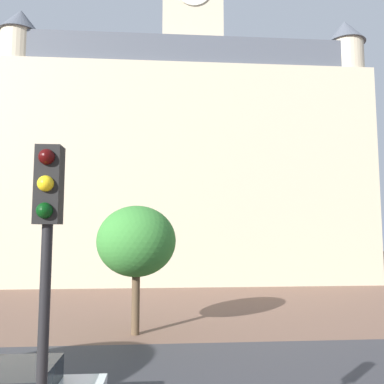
# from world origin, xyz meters

# --- Properties ---
(ground_plane) EXTENTS (120.00, 120.00, 0.00)m
(ground_plane) POSITION_xyz_m (0.00, 10.00, 0.00)
(ground_plane) COLOR brown
(landmark_building) EXTENTS (29.65, 11.06, 32.73)m
(landmark_building) POSITION_xyz_m (1.27, 31.41, 10.36)
(landmark_building) COLOR beige
(landmark_building) RESTS_ON ground_plane
(traffic_light_pole) EXTENTS (0.28, 0.34, 5.09)m
(traffic_light_pole) POSITION_xyz_m (-1.89, 2.70, 3.53)
(traffic_light_pole) COLOR black
(traffic_light_pole) RESTS_ON ground_plane
(tree_curb_far) EXTENTS (3.19, 3.19, 5.13)m
(tree_curb_far) POSITION_xyz_m (-1.70, 13.95, 3.67)
(tree_curb_far) COLOR brown
(tree_curb_far) RESTS_ON ground_plane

